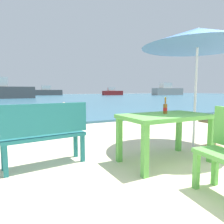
# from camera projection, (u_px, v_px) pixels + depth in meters

# --- Properties ---
(sea_water) EXTENTS (120.00, 50.00, 0.08)m
(sea_water) POSITION_uv_depth(u_px,v_px,m) (25.00, 98.00, 29.02)
(sea_water) COLOR #386B84
(sea_water) RESTS_ON ground_plane
(picnic_table_green) EXTENTS (1.40, 0.80, 0.76)m
(picnic_table_green) POSITION_uv_depth(u_px,v_px,m) (165.00, 121.00, 3.21)
(picnic_table_green) COLOR #60B24C
(picnic_table_green) RESTS_ON ground_plane
(beer_bottle_amber) EXTENTS (0.07, 0.07, 0.26)m
(beer_bottle_amber) POSITION_uv_depth(u_px,v_px,m) (165.00, 108.00, 3.30)
(beer_bottle_amber) COLOR brown
(beer_bottle_amber) RESTS_ON picnic_table_green
(patio_umbrella) EXTENTS (2.10, 2.10, 2.30)m
(patio_umbrella) POSITION_uv_depth(u_px,v_px,m) (198.00, 38.00, 3.87)
(patio_umbrella) COLOR silver
(patio_umbrella) RESTS_ON ground_plane
(side_table_wood) EXTENTS (0.44, 0.44, 0.54)m
(side_table_wood) POSITION_uv_depth(u_px,v_px,m) (215.00, 130.00, 4.07)
(side_table_wood) COLOR olive
(side_table_wood) RESTS_ON ground_plane
(bench_teal_center) EXTENTS (1.23, 0.48, 0.95)m
(bench_teal_center) POSITION_uv_depth(u_px,v_px,m) (46.00, 131.00, 3.00)
(bench_teal_center) COLOR #237275
(bench_teal_center) RESTS_ON ground_plane
(swimmer_person) EXTENTS (0.34, 0.34, 0.41)m
(swimmer_person) POSITION_uv_depth(u_px,v_px,m) (64.00, 107.00, 11.08)
(swimmer_person) COLOR tan
(swimmer_person) RESTS_ON sea_water
(boat_fishing_trawler) EXTENTS (7.42, 2.02, 2.70)m
(boat_fishing_trawler) POSITION_uv_depth(u_px,v_px,m) (167.00, 91.00, 45.75)
(boat_fishing_trawler) COLOR gray
(boat_fishing_trawler) RESTS_ON sea_water
(boat_cargo_ship) EXTENTS (7.43, 2.03, 2.70)m
(boat_cargo_ship) POSITION_uv_depth(u_px,v_px,m) (3.00, 91.00, 26.33)
(boat_cargo_ship) COLOR #4C4C4C
(boat_cargo_ship) RESTS_ON sea_water
(boat_ferry) EXTENTS (4.59, 1.25, 1.67)m
(boat_ferry) POSITION_uv_depth(u_px,v_px,m) (112.00, 92.00, 45.03)
(boat_ferry) COLOR maroon
(boat_ferry) RESTS_ON sea_water
(boat_sailboat) EXTENTS (5.56, 1.52, 2.02)m
(boat_sailboat) POSITION_uv_depth(u_px,v_px,m) (48.00, 92.00, 43.61)
(boat_sailboat) COLOR #4C4C4C
(boat_sailboat) RESTS_ON sea_water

